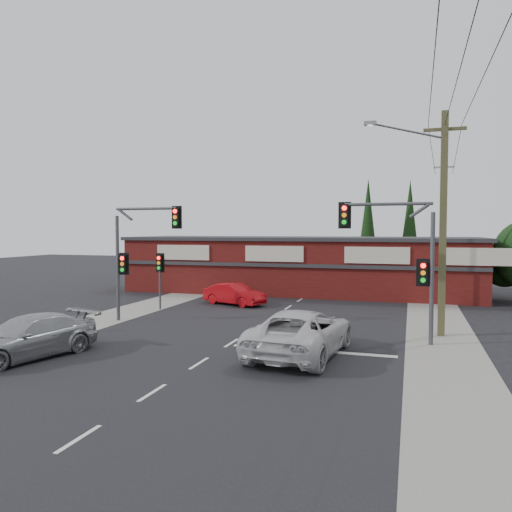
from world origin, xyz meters
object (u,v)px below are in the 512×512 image
(red_sedan, at_px, (234,294))
(shop_building, at_px, (300,264))
(white_suv, at_px, (301,332))
(silver_suv, at_px, (27,337))
(utility_pole, at_px, (440,216))

(red_sedan, height_order, shop_building, shop_building)
(white_suv, distance_m, silver_suv, 10.23)
(utility_pole, bearing_deg, silver_suv, -149.50)
(white_suv, xyz_separation_m, utility_pole, (5.16, 5.20, 4.52))
(silver_suv, height_order, red_sedan, silver_suv)
(shop_building, bearing_deg, utility_pole, -56.24)
(white_suv, relative_size, silver_suv, 1.17)
(silver_suv, distance_m, red_sedan, 15.00)
(shop_building, relative_size, utility_pole, 2.73)
(red_sedan, height_order, utility_pole, utility_pole)
(silver_suv, relative_size, shop_building, 0.20)
(silver_suv, distance_m, utility_pole, 17.75)
(silver_suv, distance_m, shop_building, 23.37)
(white_suv, bearing_deg, utility_pole, -129.60)
(shop_building, distance_m, utility_pole, 17.15)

